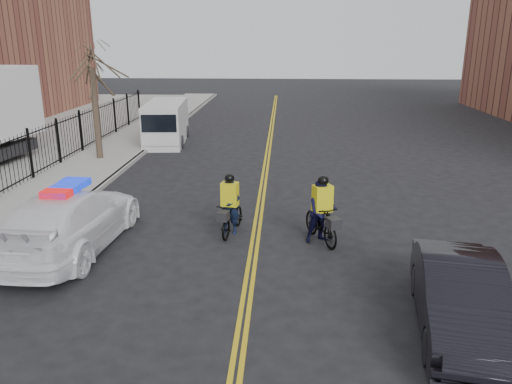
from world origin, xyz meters
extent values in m
plane|color=black|center=(0.00, 0.00, 0.00)|extent=(120.00, 120.00, 0.00)
cube|color=gold|center=(-0.08, 8.00, 0.01)|extent=(0.10, 60.00, 0.01)
cube|color=gold|center=(0.08, 8.00, 0.01)|extent=(0.10, 60.00, 0.01)
cube|color=gray|center=(-7.50, 8.00, 0.07)|extent=(3.00, 60.00, 0.15)
cube|color=gray|center=(-6.00, 8.00, 0.07)|extent=(0.20, 60.00, 0.15)
cylinder|color=#35281F|center=(-7.60, 10.00, 2.15)|extent=(0.28, 0.28, 4.00)
imported|color=white|center=(-4.80, 0.17, 0.80)|extent=(2.50, 5.63, 1.61)
cube|color=#0C26CC|center=(-4.80, 0.17, 1.69)|extent=(0.74, 1.50, 0.16)
imported|color=black|center=(4.09, -3.25, 0.70)|extent=(2.13, 4.42, 1.40)
cube|color=silver|center=(-5.50, 14.38, 1.07)|extent=(2.34, 5.20, 2.15)
cube|color=silver|center=(-5.29, 12.20, 0.89)|extent=(1.88, 0.92, 1.12)
cube|color=black|center=(-5.25, 11.82, 1.45)|extent=(1.68, 0.25, 0.84)
cylinder|color=black|center=(-6.24, 12.81, 0.33)|extent=(0.30, 0.67, 0.65)
cylinder|color=black|center=(-4.47, 12.98, 0.33)|extent=(0.30, 0.67, 0.65)
cylinder|color=black|center=(-6.53, 15.78, 0.33)|extent=(0.30, 0.67, 0.65)
cylinder|color=black|center=(-4.76, 15.95, 0.33)|extent=(0.30, 0.67, 0.65)
cylinder|color=black|center=(-12.23, 10.76, 0.57)|extent=(0.12, 0.12, 1.13)
imported|color=black|center=(-0.74, 1.53, 0.47)|extent=(0.96, 1.88, 0.94)
imported|color=black|center=(-0.74, 1.53, 0.81)|extent=(0.65, 0.49, 1.61)
cube|color=yellow|center=(-0.74, 1.53, 1.16)|extent=(0.51, 0.40, 0.68)
sphere|color=black|center=(-0.74, 1.53, 1.62)|extent=(0.27, 0.27, 0.27)
cube|color=black|center=(-0.87, 0.91, 0.73)|extent=(0.35, 0.38, 0.25)
imported|color=black|center=(1.81, 1.00, 0.56)|extent=(1.20, 1.92, 1.12)
imported|color=black|center=(1.81, 1.00, 0.86)|extent=(1.03, 0.93, 1.73)
cube|color=yellow|center=(1.81, 1.00, 1.24)|extent=(0.58, 0.50, 0.73)
sphere|color=black|center=(1.81, 1.00, 1.74)|extent=(0.29, 0.29, 0.29)
cube|color=black|center=(2.06, 0.38, 0.78)|extent=(0.43, 0.45, 0.27)
camera|label=1|loc=(0.72, -11.78, 5.33)|focal=35.00mm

